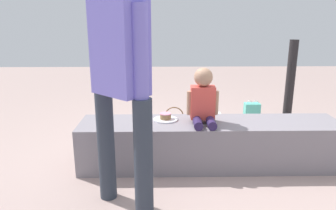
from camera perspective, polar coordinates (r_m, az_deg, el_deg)
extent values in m
plane|color=#A68C85|center=(3.01, 7.35, -10.43)|extent=(12.00, 12.00, 0.00)
cube|color=gray|center=(2.93, 7.49, -6.82)|extent=(2.32, 0.48, 0.41)
cylinder|color=#2A1D49|center=(2.72, 5.28, -3.05)|extent=(0.08, 0.25, 0.08)
cylinder|color=#2A1D49|center=(2.74, 7.64, -3.00)|extent=(0.08, 0.25, 0.08)
cube|color=#DE4A40|center=(2.80, 6.21, 0.47)|extent=(0.21, 0.14, 0.28)
sphere|color=tan|center=(2.75, 6.35, 4.97)|extent=(0.16, 0.16, 0.16)
cylinder|color=tan|center=(2.78, 3.87, 0.35)|extent=(0.05, 0.05, 0.21)
cylinder|color=tan|center=(2.82, 8.53, 0.40)|extent=(0.05, 0.05, 0.21)
cylinder|color=#2C3340|center=(2.09, -4.41, -9.97)|extent=(0.12, 0.12, 0.83)
cylinder|color=#2C3340|center=(2.36, -11.00, -7.11)|extent=(0.12, 0.12, 0.83)
cube|color=#7168CB|center=(2.04, -8.69, 10.71)|extent=(0.40, 0.40, 0.64)
cylinder|color=#7168CB|center=(1.91, -5.01, 8.74)|extent=(0.10, 0.10, 0.60)
cylinder|color=#7168CB|center=(2.19, -11.76, 9.34)|extent=(0.10, 0.10, 0.60)
cylinder|color=white|center=(2.88, -0.44, -2.59)|extent=(0.22, 0.22, 0.01)
cylinder|color=olive|center=(2.87, -0.44, -2.05)|extent=(0.10, 0.10, 0.05)
cylinder|color=pink|center=(2.87, -0.44, -1.55)|extent=(0.10, 0.10, 0.01)
cube|color=silver|center=(2.87, 0.77, -2.48)|extent=(0.11, 0.04, 0.00)
cube|color=#59C6B2|center=(4.08, 14.71, -1.67)|extent=(0.18, 0.12, 0.29)
torus|color=white|center=(4.03, 14.30, 0.30)|extent=(0.07, 0.01, 0.07)
torus|color=white|center=(4.05, 15.39, 0.30)|extent=(0.07, 0.01, 0.07)
cylinder|color=black|center=(4.41, 20.37, -2.53)|extent=(0.36, 0.36, 0.04)
cylinder|color=black|center=(4.29, 21.01, 4.13)|extent=(0.11, 0.11, 1.01)
cylinder|color=silver|center=(3.76, -6.30, -3.88)|extent=(0.06, 0.06, 0.15)
cone|color=silver|center=(3.73, -6.34, -2.64)|extent=(0.06, 0.06, 0.03)
cylinder|color=blue|center=(3.72, -6.35, -2.34)|extent=(0.03, 0.03, 0.01)
cube|color=white|center=(4.12, 7.37, -2.44)|extent=(0.32, 0.29, 0.11)
cube|color=black|center=(3.57, 20.29, -5.39)|extent=(0.31, 0.11, 0.19)
torus|color=black|center=(3.54, 20.44, -3.92)|extent=(0.23, 0.01, 0.23)
cube|color=brown|center=(3.63, 1.08, -3.75)|extent=(0.29, 0.10, 0.23)
torus|color=brown|center=(3.60, 1.09, -2.02)|extent=(0.22, 0.01, 0.22)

